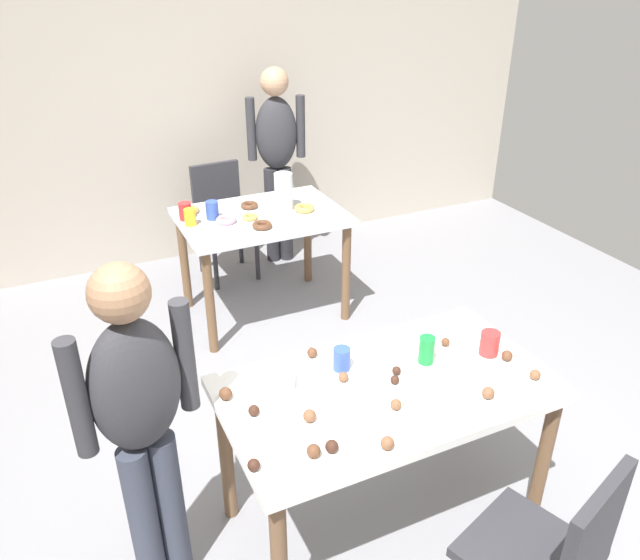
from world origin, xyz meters
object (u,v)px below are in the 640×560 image
object	(u,v)px
pitcher_far	(284,192)
mixing_bowl	(269,381)
soda_can	(427,350)
chair_far_table	(222,214)
person_adult_far	(277,150)
dining_table_far	(262,229)
person_girl_near	(140,416)
chair_near_table	(552,553)
dining_table_near	(386,404)

from	to	relation	value
pitcher_far	mixing_bowl	bearing A→B (deg)	-113.87
mixing_bowl	soda_can	world-z (taller)	soda_can
chair_far_table	person_adult_far	distance (m)	0.65
dining_table_far	person_girl_near	distance (m)	2.17
dining_table_far	chair_near_table	distance (m)	2.69
chair_near_table	mixing_bowl	world-z (taller)	chair_near_table
mixing_bowl	dining_table_far	bearing A→B (deg)	70.72
dining_table_far	mixing_bowl	world-z (taller)	mixing_bowl
dining_table_near	pitcher_far	xyz separation A→B (m)	(0.35, 1.95, 0.22)
dining_table_near	dining_table_far	size ratio (longest dim) A/B	1.24
chair_far_table	pitcher_far	bearing A→B (deg)	-72.61
dining_table_near	chair_near_table	bearing A→B (deg)	-74.14
mixing_bowl	pitcher_far	distance (m)	1.93
chair_near_table	person_adult_far	world-z (taller)	person_adult_far
mixing_bowl	chair_near_table	bearing A→B (deg)	-55.33
chair_near_table	soda_can	bearing A→B (deg)	89.02
dining_table_near	person_adult_far	distance (m)	2.79
dining_table_far	soda_can	world-z (taller)	soda_can
person_adult_far	soda_can	distance (m)	2.67
chair_near_table	person_girl_near	distance (m)	1.47
dining_table_far	chair_near_table	size ratio (longest dim) A/B	1.23
chair_far_table	pitcher_far	distance (m)	0.85
mixing_bowl	pitcher_far	xyz separation A→B (m)	(0.78, 1.77, 0.09)
chair_near_table	mixing_bowl	size ratio (longest dim) A/B	4.34
person_adult_far	chair_far_table	bearing A→B (deg)	-175.77
dining_table_near	person_girl_near	xyz separation A→B (m)	(-0.94, 0.09, 0.21)
dining_table_near	pitcher_far	distance (m)	1.99
person_adult_far	chair_near_table	bearing A→B (deg)	-96.49
soda_can	person_adult_far	bearing A→B (deg)	81.83
person_adult_far	soda_can	bearing A→B (deg)	-98.17
person_adult_far	pitcher_far	distance (m)	0.80
dining_table_far	chair_far_table	world-z (taller)	chair_far_table
chair_near_table	chair_far_table	bearing A→B (deg)	91.47
chair_far_table	soda_can	world-z (taller)	soda_can
dining_table_near	chair_near_table	xyz separation A→B (m)	(0.21, -0.74, -0.16)
dining_table_far	chair_near_table	bearing A→B (deg)	-89.39
chair_far_table	pitcher_far	world-z (taller)	pitcher_far
person_girl_near	person_adult_far	world-z (taller)	person_adult_far
dining_table_far	person_girl_near	size ratio (longest dim) A/B	0.74
dining_table_near	soda_can	xyz separation A→B (m)	(0.23, 0.07, 0.16)
chair_near_table	soda_can	world-z (taller)	soda_can
chair_near_table	person_girl_near	bearing A→B (deg)	143.99
chair_far_table	pitcher_far	size ratio (longest dim) A/B	3.47
dining_table_far	chair_far_table	distance (m)	0.75
pitcher_far	chair_far_table	bearing A→B (deg)	107.39
dining_table_near	pitcher_far	world-z (taller)	pitcher_far
person_girl_near	chair_far_table	bearing A→B (deg)	67.59
dining_table_far	mixing_bowl	bearing A→B (deg)	-109.28
person_girl_near	soda_can	bearing A→B (deg)	-1.22
person_girl_near	pitcher_far	xyz separation A→B (m)	(1.29, 1.86, 0.02)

